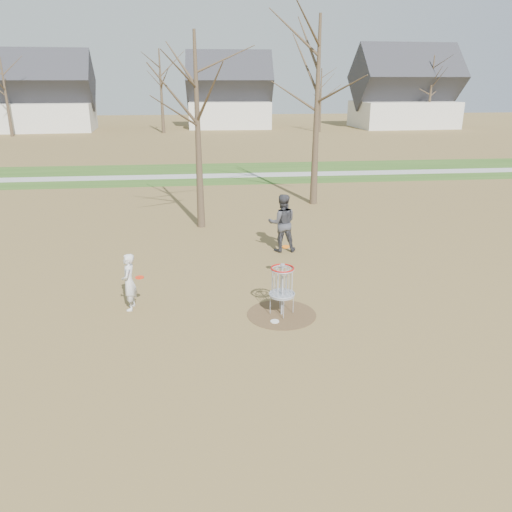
{
  "coord_description": "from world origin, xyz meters",
  "views": [
    {
      "loc": [
        -1.95,
        -11.53,
        5.73
      ],
      "look_at": [
        -0.5,
        1.5,
        1.1
      ],
      "focal_mm": 35.0,
      "sensor_mm": 36.0,
      "label": 1
    }
  ],
  "objects": [
    {
      "name": "disc_grounded",
      "position": [
        -0.24,
        -0.41,
        0.02
      ],
      "size": [
        0.22,
        0.22,
        0.02
      ],
      "primitive_type": "cylinder",
      "color": "silver",
      "rests_on": "dirt_circle"
    },
    {
      "name": "houses_row",
      "position": [
        4.32,
        52.56,
        3.52
      ],
      "size": [
        56.51,
        10.01,
        7.26
      ],
      "color": "silver",
      "rests_on": "ground"
    },
    {
      "name": "player_throwing",
      "position": [
        0.82,
        5.06,
        1.02
      ],
      "size": [
        1.02,
        0.81,
        2.04
      ],
      "primitive_type": "imported",
      "rotation": [
        0.0,
        0.0,
        3.1
      ],
      "color": "#3A393F",
      "rests_on": "ground"
    },
    {
      "name": "green_band",
      "position": [
        0.0,
        21.0,
        0.01
      ],
      "size": [
        160.0,
        8.0,
        0.01
      ],
      "primitive_type": "cube",
      "color": "#2D5119",
      "rests_on": "ground"
    },
    {
      "name": "discs_in_play",
      "position": [
        -1.47,
        1.43,
        1.04
      ],
      "size": [
        4.29,
        1.88,
        0.17
      ],
      "color": "orange",
      "rests_on": "ground"
    },
    {
      "name": "disc_golf_basket",
      "position": [
        0.0,
        0.0,
        0.91
      ],
      "size": [
        0.64,
        0.64,
        1.35
      ],
      "color": "#9EA3AD",
      "rests_on": "ground"
    },
    {
      "name": "ground",
      "position": [
        0.0,
        0.0,
        0.0
      ],
      "size": [
        160.0,
        160.0,
        0.0
      ],
      "primitive_type": "plane",
      "color": "brown",
      "rests_on": "ground"
    },
    {
      "name": "player_standing",
      "position": [
        -3.91,
        0.78,
        0.77
      ],
      "size": [
        0.39,
        0.58,
        1.53
      ],
      "primitive_type": "imported",
      "rotation": [
        0.0,
        0.0,
        -1.62
      ],
      "color": "silver",
      "rests_on": "ground"
    },
    {
      "name": "bare_trees",
      "position": [
        1.78,
        35.79,
        5.35
      ],
      "size": [
        52.62,
        44.98,
        9.0
      ],
      "color": "#382B1E",
      "rests_on": "ground"
    },
    {
      "name": "dirt_circle",
      "position": [
        0.0,
        0.0,
        0.01
      ],
      "size": [
        1.8,
        1.8,
        0.01
      ],
      "primitive_type": "cylinder",
      "color": "#47331E",
      "rests_on": "ground"
    },
    {
      "name": "footpath",
      "position": [
        0.0,
        20.0,
        0.01
      ],
      "size": [
        160.0,
        1.5,
        0.01
      ],
      "primitive_type": "cube",
      "color": "#9E9E99",
      "rests_on": "green_band"
    }
  ]
}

